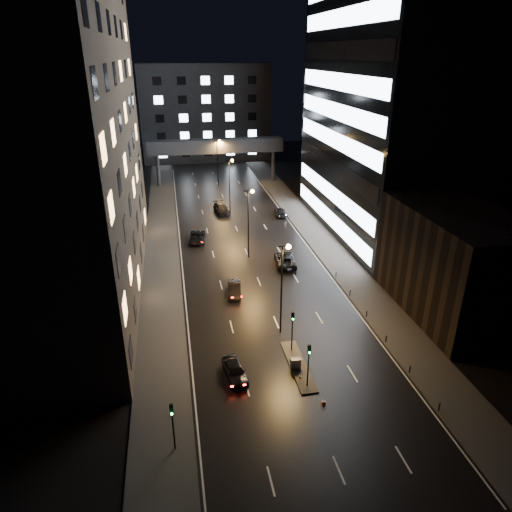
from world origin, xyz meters
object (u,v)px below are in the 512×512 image
at_px(car_away_b, 234,289).
at_px(utility_cabinet, 296,364).
at_px(car_away_c, 197,237).
at_px(car_away_d, 222,209).
at_px(car_toward_a, 285,259).
at_px(car_away_a, 235,371).
at_px(car_toward_b, 280,212).

distance_m(car_away_b, utility_cabinet, 16.12).
bearing_deg(car_away_c, car_away_d, 74.99).
height_order(car_away_b, utility_cabinet, car_away_b).
distance_m(car_toward_a, utility_cabinet, 23.44).
distance_m(car_away_a, car_toward_b, 46.22).
xyz_separation_m(car_away_c, car_away_d, (5.44, 13.48, 0.10)).
distance_m(car_away_c, car_toward_b, 18.74).
height_order(car_away_a, car_toward_b, car_away_a).
bearing_deg(car_away_a, car_away_b, 74.49).
xyz_separation_m(car_away_a, car_toward_b, (14.78, 43.79, -0.05)).
distance_m(car_away_a, utility_cabinet, 5.76).
height_order(car_away_b, car_toward_b, car_away_b).
height_order(car_away_b, car_away_d, car_away_d).
bearing_deg(car_away_a, utility_cabinet, -7.85).
xyz_separation_m(car_away_a, utility_cabinet, (5.76, -0.04, -0.02)).
relative_size(car_away_c, car_toward_a, 0.90).
bearing_deg(utility_cabinet, car_away_c, 101.90).
xyz_separation_m(car_away_b, car_toward_b, (12.56, 28.11, -0.06)).
distance_m(car_away_b, car_toward_a, 10.98).
bearing_deg(car_away_d, car_away_a, -102.06).
relative_size(car_away_a, car_away_d, 0.76).
relative_size(car_away_a, utility_cabinet, 3.81).
xyz_separation_m(car_away_b, utility_cabinet, (3.54, -15.73, -0.02)).
distance_m(car_away_d, car_toward_b, 11.00).
bearing_deg(car_away_c, car_toward_b, 39.14).
distance_m(car_away_d, car_toward_a, 25.12).
bearing_deg(car_toward_a, car_away_a, 71.54).
bearing_deg(car_away_b, car_toward_b, 73.50).
bearing_deg(car_away_a, car_toward_b, 63.89).
xyz_separation_m(car_toward_a, car_toward_b, (4.31, 20.87, -0.13)).
relative_size(car_away_a, car_toward_b, 0.92).
relative_size(car_away_d, utility_cabinet, 5.00).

